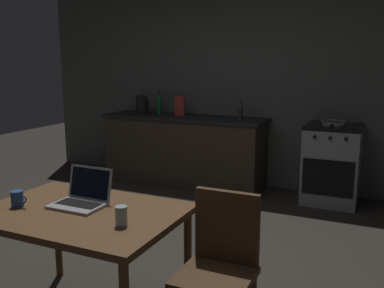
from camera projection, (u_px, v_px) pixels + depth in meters
The scene contains 14 objects.
ground_plane at pixel (134, 262), 3.45m from camera, with size 12.00×12.00×0.00m, color #2D2823.
back_wall at pixel (262, 78), 5.37m from camera, with size 6.40×0.10×2.80m, color #4E544E.
kitchen_counter at pixel (184, 150), 5.62m from camera, with size 2.16×0.64×0.90m.
stove_oven at pixel (332, 164), 4.85m from camera, with size 0.60×0.62×0.90m.
dining_table at pixel (82, 221), 2.57m from camera, with size 1.20×0.84×0.72m.
chair at pixel (220, 261), 2.37m from camera, with size 0.40×0.40×0.89m.
laptop at pixel (82, 198), 2.64m from camera, with size 0.32×0.27×0.22m.
electric_kettle at pixel (142, 105), 5.78m from camera, with size 0.18×0.16×0.25m.
bottle at pixel (240, 111), 5.15m from camera, with size 0.07×0.07×0.24m.
frying_pan at pixel (333, 123), 4.74m from camera, with size 0.26×0.44×0.05m.
coffee_mug at pixel (18, 199), 2.61m from camera, with size 0.11×0.08×0.10m.
drinking_glass at pixel (121, 216), 2.31m from camera, with size 0.07×0.07×0.11m.
cereal_box at pixel (180, 106), 5.56m from camera, with size 0.13×0.05×0.25m.
bottle_b at pixel (159, 104), 5.75m from camera, with size 0.08×0.08×0.29m.
Camera 1 is at (1.77, -2.71, 1.60)m, focal length 39.76 mm.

